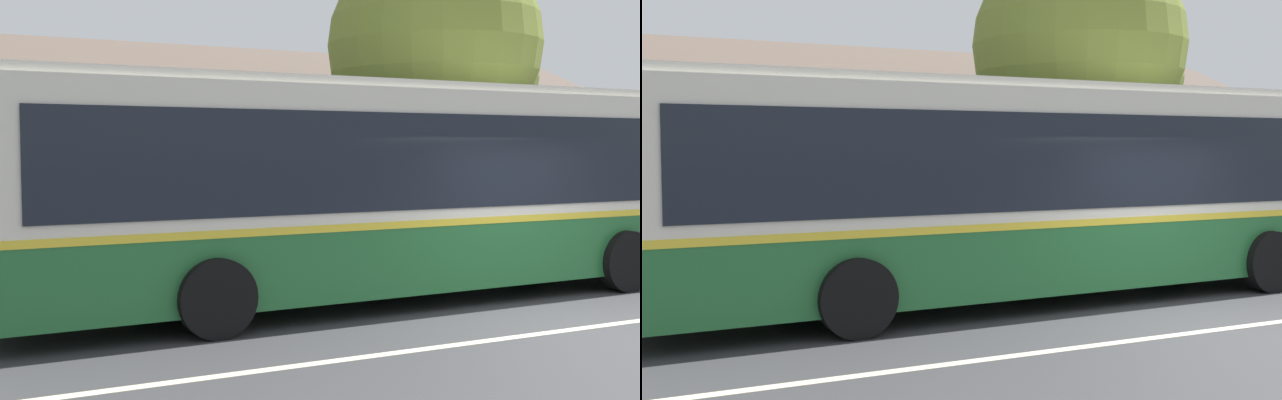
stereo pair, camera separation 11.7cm
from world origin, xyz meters
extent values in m
plane|color=#38383A|center=(0.00, 0.00, 0.00)|extent=(300.00, 300.00, 0.00)
cube|color=gray|center=(0.00, 6.00, 0.07)|extent=(60.00, 3.00, 0.15)
cube|color=beige|center=(0.00, 0.00, 0.00)|extent=(60.00, 0.16, 0.01)
cube|color=gray|center=(-0.75, 12.74, 1.64)|extent=(20.98, 8.53, 3.28)
cube|color=brown|center=(-0.75, 10.60, 4.12)|extent=(21.58, 4.32, 1.83)
cube|color=brown|center=(-0.75, 14.87, 4.12)|extent=(21.58, 4.32, 1.83)
cube|color=black|center=(-3.19, 8.44, 1.80)|extent=(1.10, 0.06, 1.30)
cube|color=black|center=(1.70, 8.44, 1.80)|extent=(1.10, 0.06, 1.30)
cube|color=black|center=(6.59, 8.44, 1.80)|extent=(1.10, 0.06, 1.30)
cube|color=#4C3323|center=(2.40, 8.44, 1.05)|extent=(1.00, 0.06, 2.10)
cube|color=#236633|center=(-1.30, 2.90, 0.75)|extent=(12.10, 2.78, 0.96)
cube|color=yellow|center=(-1.30, 2.90, 1.28)|extent=(12.12, 2.80, 0.10)
cube|color=silver|center=(-1.30, 2.90, 2.25)|extent=(12.10, 2.78, 1.83)
cube|color=silver|center=(-1.30, 2.90, 3.23)|extent=(11.85, 2.65, 0.12)
cube|color=black|center=(-1.33, 4.16, 2.15)|extent=(11.08, 0.28, 1.33)
cube|color=black|center=(-1.27, 1.64, 2.15)|extent=(11.08, 0.28, 1.33)
cube|color=#197233|center=(-2.84, 4.14, 0.75)|extent=(3.37, 0.11, 0.67)
cube|color=black|center=(3.36, 4.28, 1.55)|extent=(0.90, 0.05, 2.54)
cylinder|color=black|center=(2.40, 4.24, 0.50)|extent=(1.01, 0.30, 1.00)
cylinder|color=black|center=(2.46, 1.74, 0.50)|extent=(1.01, 0.30, 1.00)
cylinder|color=black|center=(-4.64, 4.07, 0.50)|extent=(1.01, 0.30, 1.00)
cylinder|color=black|center=(-4.59, 1.57, 0.50)|extent=(1.01, 0.30, 1.00)
cube|color=black|center=(-6.58, 5.67, 0.38)|extent=(0.08, 0.43, 0.45)
cylinder|color=#4C3828|center=(2.02, 6.63, 1.53)|extent=(0.41, 0.41, 3.05)
sphere|color=olive|center=(2.02, 6.63, 4.52)|extent=(4.52, 4.52, 4.52)
sphere|color=olive|center=(2.79, 6.71, 3.84)|extent=(3.30, 3.30, 3.30)
cylinder|color=gray|center=(5.91, 5.00, 1.35)|extent=(0.07, 0.07, 2.40)
cube|color=#1959A5|center=(5.91, 4.98, 2.30)|extent=(0.36, 0.03, 0.48)
camera|label=1|loc=(-7.75, -7.69, 2.33)|focal=45.00mm
camera|label=2|loc=(-7.64, -7.74, 2.33)|focal=45.00mm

